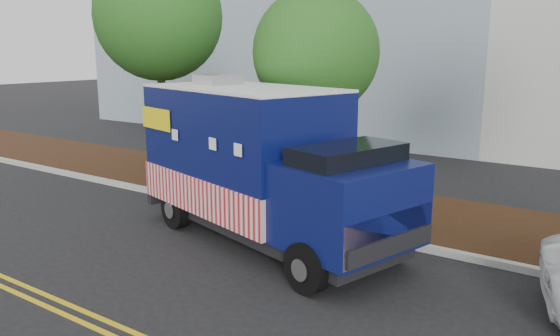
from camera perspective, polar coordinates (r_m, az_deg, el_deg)
The scene contains 9 objects.
ground at distance 12.71m, azimuth -3.43°, elevation -7.14°, with size 120.00×120.00×0.00m, color black.
curb at distance 13.75m, azimuth 0.17°, elevation -5.26°, with size 120.00×0.18×0.15m, color #9E9E99.
mulch_strip at distance 15.46m, azimuth 4.59°, elevation -3.32°, with size 120.00×4.00×0.15m, color black.
centerline_near at distance 9.87m, azimuth -20.04°, elevation -13.78°, with size 120.00×0.10×0.01m, color gold.
centerline_far at distance 9.75m, azimuth -21.26°, elevation -14.22°, with size 120.00×0.10×0.01m, color gold.
tree_a at distance 18.64m, azimuth -12.59°, elevation 15.17°, with size 4.13×4.13×7.33m.
tree_b at distance 15.25m, azimuth 3.75°, elevation 11.92°, with size 3.48×3.48×5.89m.
sign_post at distance 16.36m, azimuth -10.83°, elevation 1.42°, with size 0.06×0.06×2.40m, color #473828.
food_truck at distance 12.20m, azimuth -2.15°, elevation 0.09°, with size 7.30×4.27×3.64m.
Camera 1 is at (7.42, -9.41, 4.22)m, focal length 35.00 mm.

